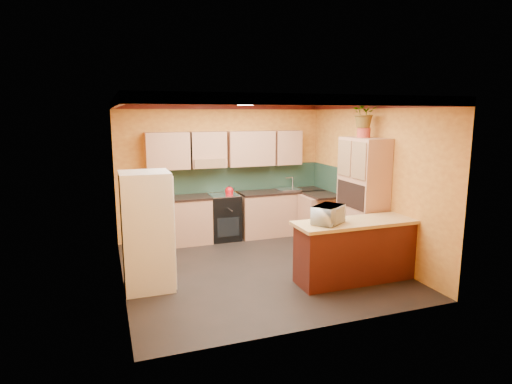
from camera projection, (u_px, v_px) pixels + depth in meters
room_shell at (253, 139)px, 6.88m from camera, size 4.24×4.24×2.72m
base_cabinets_back at (253, 215)px, 8.77m from camera, size 3.65×0.60×0.88m
countertop_back at (253, 193)px, 8.68m from camera, size 3.65×0.62×0.04m
stove at (224, 217)px, 8.56m from camera, size 0.58×0.58×0.91m
kettle at (229, 190)px, 8.45m from camera, size 0.22×0.22×0.18m
sink at (288, 189)px, 8.94m from camera, size 0.48×0.40×0.03m
base_cabinets_right at (322, 217)px, 8.60m from camera, size 0.60×0.80×0.88m
countertop_right at (322, 195)px, 8.51m from camera, size 0.62×0.80×0.04m
fridge at (147, 231)px, 6.07m from camera, size 0.68×0.66×1.70m
pantry at (362, 200)px, 7.28m from camera, size 0.48×0.90×2.10m
fern_pot at (364, 133)px, 7.13m from camera, size 0.22×0.22×0.16m
fern at (365, 112)px, 7.07m from camera, size 0.48×0.42×0.51m
breakfast_bar at (355, 252)px, 6.42m from camera, size 1.80×0.55×0.88m
bar_top at (356, 222)px, 6.34m from camera, size 1.90×0.65×0.05m
microwave at (328, 215)px, 6.15m from camera, size 0.58×0.55×0.27m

